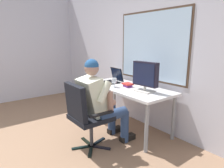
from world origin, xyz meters
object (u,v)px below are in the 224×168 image
desk (127,91)px  person_seated (100,101)px  crt_monitor (145,75)px  wine_glass (114,81)px  book_stack (128,85)px  laptop (113,79)px  office_chair (84,112)px

desk → person_seated: size_ratio=1.25×
crt_monitor → wine_glass: size_ratio=2.96×
person_seated → book_stack: size_ratio=6.68×
desk → wine_glass: bearing=-121.4°
crt_monitor → wine_glass: crt_monitor is taller
person_seated → laptop: 0.90m
book_stack → desk: bearing=-78.7°
desk → crt_monitor: size_ratio=3.51×
laptop → wine_glass: size_ratio=2.28×
book_stack → person_seated: bearing=-76.7°
person_seated → wine_glass: bearing=120.5°
laptop → wine_glass: laptop is taller
office_chair → wine_glass: office_chair is taller
office_chair → wine_glass: 0.80m
office_chair → wine_glass: (-0.26, 0.70, 0.29)m
laptop → book_stack: (0.43, -0.03, -0.03)m
office_chair → crt_monitor: crt_monitor is taller
wine_glass → book_stack: wine_glass is taller
desk → book_stack: 0.11m
office_chair → laptop: bearing=121.8°
person_seated → laptop: person_seated is taller
office_chair → laptop: size_ratio=2.73×
crt_monitor → book_stack: 0.43m
laptop → book_stack: 0.43m
laptop → book_stack: laptop is taller
desk → book_stack: size_ratio=8.37×
desk → office_chair: (0.14, -0.89, -0.11)m
office_chair → book_stack: office_chair is taller
office_chair → laptop: (-0.57, 0.93, 0.25)m
office_chair → wine_glass: bearing=110.1°
crt_monitor → wine_glass: bearing=-159.2°
wine_glass → laptop: bearing=145.1°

